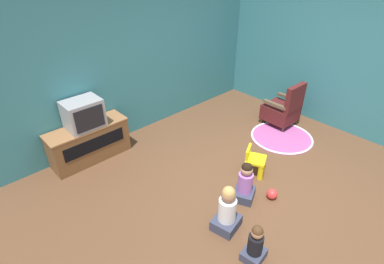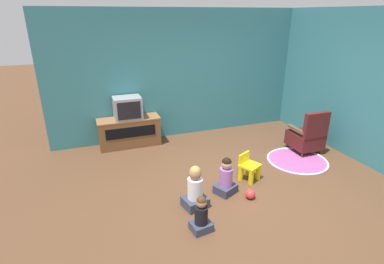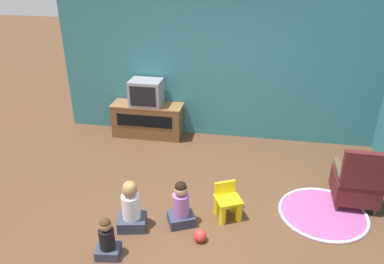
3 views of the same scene
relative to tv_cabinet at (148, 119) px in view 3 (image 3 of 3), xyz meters
The scene contains 11 objects.
ground_plane 2.67m from the tv_cabinet, 57.75° to the right, with size 30.00×30.00×0.00m, color brown.
wall_back 1.65m from the tv_cabinet, 13.61° to the left, with size 5.64×0.12×2.73m.
tv_cabinet is the anchor object (origin of this frame).
television 0.52m from the tv_cabinet, 90.00° to the right, with size 0.55×0.43×0.45m.
black_armchair 3.62m from the tv_cabinet, 25.18° to the right, with size 0.56×0.60×0.89m.
yellow_kid_chair 2.66m from the tv_cabinet, 51.73° to the right, with size 0.39×0.39×0.45m.
play_mat 3.41m from the tv_cabinet, 32.53° to the right, with size 1.13×1.13×0.04m.
child_watching_left 2.56m from the tv_cabinet, 78.11° to the right, with size 0.39×0.35×0.65m.
child_watching_center 3.04m from the tv_cabinet, 82.07° to the right, with size 0.29×0.26×0.51m.
child_watching_right 2.58m from the tv_cabinet, 64.75° to the right, with size 0.39×0.38×0.61m.
toy_ball 2.96m from the tv_cabinet, 62.07° to the right, with size 0.15×0.15×0.15m.
Camera 3 is at (0.48, -3.71, 3.04)m, focal length 35.00 mm.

